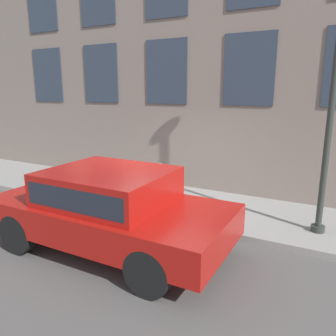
# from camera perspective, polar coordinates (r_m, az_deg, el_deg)

# --- Properties ---
(ground_plane) EXTENTS (80.00, 80.00, 0.00)m
(ground_plane) POSITION_cam_1_polar(r_m,az_deg,el_deg) (7.33, -1.55, -9.74)
(ground_plane) COLOR #514F4C
(sidewalk) EXTENTS (2.50, 60.00, 0.14)m
(sidewalk) POSITION_cam_1_polar(r_m,az_deg,el_deg) (8.34, 2.72, -6.31)
(sidewalk) COLOR gray
(sidewalk) RESTS_ON ground_plane
(building_facade) EXTENTS (0.33, 40.00, 9.28)m
(building_facade) POSITION_cam_1_polar(r_m,az_deg,el_deg) (9.31, 7.11, 24.29)
(building_facade) COLOR gray
(building_facade) RESTS_ON ground_plane
(fire_hydrant) EXTENTS (0.28, 0.41, 0.67)m
(fire_hydrant) POSITION_cam_1_polar(r_m,az_deg,el_deg) (7.55, 1.47, -5.17)
(fire_hydrant) COLOR gray
(fire_hydrant) RESTS_ON sidewalk
(person) EXTENTS (0.26, 0.17, 1.09)m
(person) POSITION_cam_1_polar(r_m,az_deg,el_deg) (7.72, -1.43, -2.30)
(person) COLOR navy
(person) RESTS_ON sidewalk
(parked_car_red_near) EXTENTS (2.06, 4.42, 1.50)m
(parked_car_red_near) POSITION_cam_1_polar(r_m,az_deg,el_deg) (6.06, -10.13, -6.38)
(parked_car_red_near) COLOR black
(parked_car_red_near) RESTS_ON ground_plane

